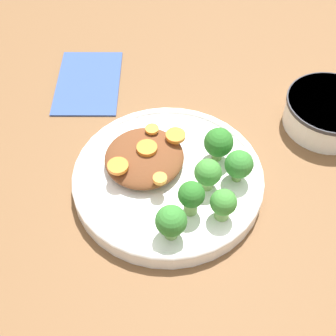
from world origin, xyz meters
The scene contains 16 objects.
ground_plane centered at (0.00, 0.00, 0.00)m, with size 4.00×4.00×0.00m, color brown.
plate centered at (0.00, 0.00, 0.01)m, with size 0.26×0.26×0.03m.
dip_bowl centered at (-0.19, 0.19, 0.03)m, with size 0.13×0.13×0.05m.
stew_mound centered at (-0.01, -0.04, 0.03)m, with size 0.11×0.11×0.03m, color brown.
broccoli_floret_0 centered at (0.00, 0.05, 0.05)m, with size 0.04×0.04×0.05m.
broccoli_floret_1 centered at (-0.05, 0.05, 0.05)m, with size 0.04×0.04×0.05m.
broccoli_floret_2 centered at (0.04, 0.09, 0.05)m, with size 0.03×0.03×0.05m.
broccoli_floret_3 centered at (0.04, 0.05, 0.05)m, with size 0.03×0.03×0.05m.
broccoli_floret_4 centered at (-0.03, 0.09, 0.05)m, with size 0.04×0.04×0.05m.
broccoli_floret_5 centered at (0.09, 0.04, 0.05)m, with size 0.04×0.04×0.05m.
carrot_slice_0 centered at (-0.01, -0.03, 0.05)m, with size 0.03×0.03×0.01m, color orange.
carrot_slice_1 centered at (0.03, 0.00, 0.05)m, with size 0.02×0.02×0.01m, color orange.
carrot_slice_2 centered at (0.03, -0.06, 0.05)m, with size 0.03×0.03×0.01m, color orange.
carrot_slice_3 centered at (-0.05, -0.04, 0.05)m, with size 0.02×0.02×0.00m, color orange.
carrot_slice_4 centered at (-0.05, -0.01, 0.05)m, with size 0.03×0.03×0.01m, color orange.
napkin centered at (-0.16, -0.20, 0.00)m, with size 0.19×0.15×0.01m.
Camera 1 is at (0.37, 0.13, 0.51)m, focal length 50.00 mm.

